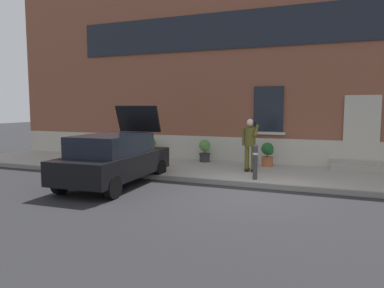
{
  "coord_description": "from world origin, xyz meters",
  "views": [
    {
      "loc": [
        2.08,
        -9.15,
        2.31
      ],
      "look_at": [
        -2.18,
        1.6,
        1.1
      ],
      "focal_mm": 33.9,
      "sensor_mm": 36.0,
      "label": 1
    }
  ],
  "objects_px": {
    "planter_cream": "(151,147)",
    "hatchback_car_black": "(114,158)",
    "bollard_far_left": "(152,155)",
    "planter_terracotta": "(267,154)",
    "person_on_phone": "(250,142)",
    "bollard_near_person": "(255,161)",
    "planter_charcoal": "(205,150)"
  },
  "relations": [
    {
      "from": "planter_cream",
      "to": "hatchback_car_black",
      "type": "bearing_deg",
      "value": -75.17
    },
    {
      "from": "hatchback_car_black",
      "to": "bollard_far_left",
      "type": "distance_m",
      "value": 1.68
    },
    {
      "from": "bollard_far_left",
      "to": "planter_terracotta",
      "type": "height_order",
      "value": "bollard_far_left"
    },
    {
      "from": "person_on_phone",
      "to": "bollard_far_left",
      "type": "bearing_deg",
      "value": -171.22
    },
    {
      "from": "bollard_near_person",
      "to": "planter_terracotta",
      "type": "xyz_separation_m",
      "value": [
        -0.07,
        2.5,
        -0.11
      ]
    },
    {
      "from": "planter_cream",
      "to": "planter_terracotta",
      "type": "bearing_deg",
      "value": -3.62
    },
    {
      "from": "person_on_phone",
      "to": "planter_terracotta",
      "type": "height_order",
      "value": "person_on_phone"
    },
    {
      "from": "bollard_far_left",
      "to": "planter_cream",
      "type": "relative_size",
      "value": 1.22
    },
    {
      "from": "hatchback_car_black",
      "to": "person_on_phone",
      "type": "xyz_separation_m",
      "value": [
        3.38,
        2.8,
        0.35
      ]
    },
    {
      "from": "planter_cream",
      "to": "planter_charcoal",
      "type": "distance_m",
      "value": 2.45
    },
    {
      "from": "bollard_far_left",
      "to": "planter_cream",
      "type": "distance_m",
      "value": 3.21
    },
    {
      "from": "planter_charcoal",
      "to": "bollard_far_left",
      "type": "bearing_deg",
      "value": -108.45
    },
    {
      "from": "bollard_near_person",
      "to": "planter_terracotta",
      "type": "bearing_deg",
      "value": 91.72
    },
    {
      "from": "bollard_near_person",
      "to": "planter_cream",
      "type": "height_order",
      "value": "bollard_near_person"
    },
    {
      "from": "planter_cream",
      "to": "planter_terracotta",
      "type": "relative_size",
      "value": 1.0
    },
    {
      "from": "person_on_phone",
      "to": "planter_cream",
      "type": "distance_m",
      "value": 4.87
    },
    {
      "from": "hatchback_car_black",
      "to": "planter_terracotta",
      "type": "height_order",
      "value": "hatchback_car_black"
    },
    {
      "from": "bollard_near_person",
      "to": "bollard_far_left",
      "type": "distance_m",
      "value": 3.41
    },
    {
      "from": "bollard_far_left",
      "to": "planter_charcoal",
      "type": "xyz_separation_m",
      "value": [
        0.89,
        2.66,
        -0.11
      ]
    },
    {
      "from": "hatchback_car_black",
      "to": "bollard_near_person",
      "type": "height_order",
      "value": "hatchback_car_black"
    },
    {
      "from": "bollard_near_person",
      "to": "planter_cream",
      "type": "relative_size",
      "value": 1.22
    },
    {
      "from": "planter_terracotta",
      "to": "planter_cream",
      "type": "bearing_deg",
      "value": 176.38
    },
    {
      "from": "bollard_near_person",
      "to": "bollard_far_left",
      "type": "xyz_separation_m",
      "value": [
        -3.41,
        0.0,
        0.0
      ]
    },
    {
      "from": "hatchback_car_black",
      "to": "planter_cream",
      "type": "height_order",
      "value": "hatchback_car_black"
    },
    {
      "from": "bollard_far_left",
      "to": "planter_terracotta",
      "type": "bearing_deg",
      "value": 36.82
    },
    {
      "from": "planter_cream",
      "to": "bollard_near_person",
      "type": "bearing_deg",
      "value": -29.46
    },
    {
      "from": "person_on_phone",
      "to": "planter_terracotta",
      "type": "xyz_separation_m",
      "value": [
        0.34,
        1.34,
        -0.55
      ]
    },
    {
      "from": "planter_charcoal",
      "to": "hatchback_car_black",
      "type": "bearing_deg",
      "value": -106.47
    },
    {
      "from": "bollard_near_person",
      "to": "person_on_phone",
      "type": "relative_size",
      "value": 0.6
    },
    {
      "from": "person_on_phone",
      "to": "planter_charcoal",
      "type": "relative_size",
      "value": 2.03
    },
    {
      "from": "hatchback_car_black",
      "to": "bollard_near_person",
      "type": "bearing_deg",
      "value": 23.33
    },
    {
      "from": "hatchback_car_black",
      "to": "planter_charcoal",
      "type": "bearing_deg",
      "value": 73.53
    }
  ]
}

